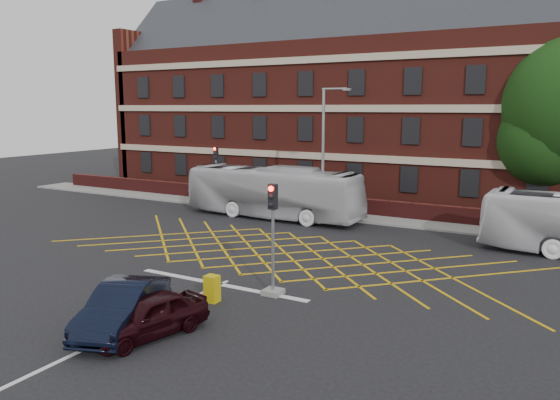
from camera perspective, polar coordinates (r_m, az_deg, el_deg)
The scene contains 15 objects.
ground at distance 25.25m, azimuth -1.61°, elevation -6.63°, with size 120.00×120.00×0.00m, color black.
victorian_building at distance 44.48m, azimuth 13.64°, elevation 10.37°, with size 51.00×12.17×20.40m.
boundary_wall at distance 36.58m, azimuth 8.94°, elevation -0.73°, with size 56.00×0.50×1.10m, color #4C1514.
far_pavement at distance 35.76m, azimuth 8.35°, elevation -1.76°, with size 60.00×3.00×0.12m, color slate.
box_junction_hatching at distance 26.91m, azimuth 0.60°, elevation -5.57°, with size 11.50×0.12×0.02m, color #CC990C.
stop_line at distance 22.46m, azimuth -6.27°, elevation -8.75°, with size 8.00×0.30×0.02m, color silver.
centre_line at distance 17.95m, azimuth -18.82°, elevation -14.09°, with size 0.15×14.00×0.02m, color silver.
bus_left at distance 35.21m, azimuth -0.73°, elevation 0.82°, with size 2.80×11.98×3.34m, color silver.
car_navy at distance 18.59m, azimuth -16.07°, elevation -10.64°, with size 1.59×4.57×1.50m, color black.
car_maroon at distance 17.86m, azimuth -13.59°, elevation -11.67°, with size 1.58×3.92×1.34m, color black.
traffic_light_near at distance 20.69m, azimuth -0.75°, elevation -5.23°, with size 0.70×0.70×4.27m.
traffic_light_far at distance 40.00m, azimuth -6.67°, elevation 1.97°, with size 0.70×0.70×4.27m.
street_lamp at distance 33.94m, azimuth 4.59°, elevation 2.35°, with size 2.25×1.00×8.23m.
direction_signs at distance 42.17m, azimuth -8.55°, elevation 1.79°, with size 1.10×0.16×2.20m.
utility_cabinet at distance 20.46m, azimuth -7.12°, elevation -9.18°, with size 0.49×0.43×1.00m, color #C3A80B.
Camera 1 is at (12.51, -20.75, 7.09)m, focal length 35.00 mm.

